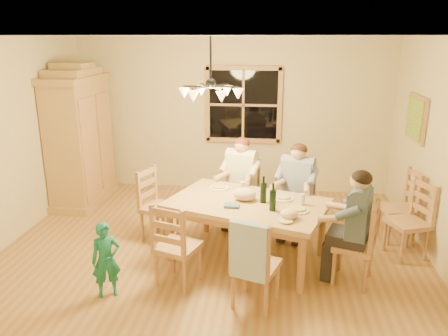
# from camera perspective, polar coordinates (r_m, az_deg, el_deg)

# --- Properties ---
(floor) EXTENTS (5.50, 5.50, 0.00)m
(floor) POSITION_cam_1_polar(r_m,az_deg,el_deg) (5.82, -1.53, -10.76)
(floor) COLOR #9A6538
(floor) RESTS_ON ground
(ceiling) EXTENTS (5.50, 5.00, 0.02)m
(ceiling) POSITION_cam_1_polar(r_m,az_deg,el_deg) (5.16, -1.78, 16.88)
(ceiling) COLOR white
(ceiling) RESTS_ON wall_back
(wall_back) EXTENTS (5.50, 0.02, 2.70)m
(wall_back) POSITION_cam_1_polar(r_m,az_deg,el_deg) (7.76, 1.05, 6.84)
(wall_back) COLOR beige
(wall_back) RESTS_ON floor
(wall_left) EXTENTS (0.02, 5.00, 2.70)m
(wall_left) POSITION_cam_1_polar(r_m,az_deg,el_deg) (6.34, -27.10, 2.71)
(wall_left) COLOR beige
(wall_left) RESTS_ON floor
(wall_right) EXTENTS (0.02, 5.00, 2.70)m
(wall_right) POSITION_cam_1_polar(r_m,az_deg,el_deg) (5.64, 27.21, 1.14)
(wall_right) COLOR beige
(wall_right) RESTS_ON floor
(window) EXTENTS (1.30, 0.06, 1.30)m
(window) POSITION_cam_1_polar(r_m,az_deg,el_deg) (7.67, 2.53, 8.24)
(window) COLOR black
(window) RESTS_ON wall_back
(painting) EXTENTS (0.06, 0.78, 0.64)m
(painting) POSITION_cam_1_polar(r_m,az_deg,el_deg) (6.69, 23.78, 5.99)
(painting) COLOR olive
(painting) RESTS_ON wall_right
(chandelier) EXTENTS (0.77, 0.68, 0.71)m
(chandelier) POSITION_cam_1_polar(r_m,az_deg,el_deg) (5.20, -1.71, 10.00)
(chandelier) COLOR black
(chandelier) RESTS_ON ceiling
(armoire) EXTENTS (0.66, 1.40, 2.30)m
(armoire) POSITION_cam_1_polar(r_m,az_deg,el_deg) (7.58, -18.26, 3.50)
(armoire) COLOR olive
(armoire) RESTS_ON floor
(dining_table) EXTENTS (2.13, 1.68, 0.76)m
(dining_table) POSITION_cam_1_polar(r_m,az_deg,el_deg) (5.38, 3.06, -5.40)
(dining_table) COLOR tan
(dining_table) RESTS_ON floor
(chair_far_left) EXTENTS (0.55, 0.54, 0.99)m
(chair_far_left) POSITION_cam_1_polar(r_m,az_deg,el_deg) (6.44, 2.20, -5.00)
(chair_far_left) COLOR #A37548
(chair_far_left) RESTS_ON floor
(chair_far_right) EXTENTS (0.55, 0.54, 0.99)m
(chair_far_right) POSITION_cam_1_polar(r_m,az_deg,el_deg) (6.18, 9.30, -6.17)
(chair_far_right) COLOR #A37548
(chair_far_right) RESTS_ON floor
(chair_near_left) EXTENTS (0.55, 0.54, 0.99)m
(chair_near_left) POSITION_cam_1_polar(r_m,az_deg,el_deg) (5.02, -6.01, -11.73)
(chair_near_left) COLOR #A37548
(chair_near_left) RESTS_ON floor
(chair_near_right) EXTENTS (0.55, 0.54, 0.99)m
(chair_near_right) POSITION_cam_1_polar(r_m,az_deg,el_deg) (4.65, 4.15, -14.14)
(chair_near_right) COLOR #A37548
(chair_near_right) RESTS_ON floor
(chair_end_left) EXTENTS (0.54, 0.55, 0.99)m
(chair_end_left) POSITION_cam_1_polar(r_m,az_deg,el_deg) (6.09, -8.37, -6.48)
(chair_end_left) COLOR #A37548
(chair_end_left) RESTS_ON floor
(chair_end_right) EXTENTS (0.54, 0.55, 0.99)m
(chair_end_right) POSITION_cam_1_polar(r_m,az_deg,el_deg) (5.23, 16.47, -11.15)
(chair_end_right) COLOR #A37548
(chair_end_right) RESTS_ON floor
(adult_woman) EXTENTS (0.50, 0.52, 0.87)m
(adult_woman) POSITION_cam_1_polar(r_m,az_deg,el_deg) (6.26, 2.26, -0.42)
(adult_woman) COLOR beige
(adult_woman) RESTS_ON floor
(adult_plaid_man) EXTENTS (0.50, 0.52, 0.87)m
(adult_plaid_man) POSITION_cam_1_polar(r_m,az_deg,el_deg) (5.99, 9.54, -1.43)
(adult_plaid_man) COLOR navy
(adult_plaid_man) RESTS_ON floor
(adult_slate_man) EXTENTS (0.52, 0.50, 0.87)m
(adult_slate_man) POSITION_cam_1_polar(r_m,az_deg,el_deg) (5.01, 16.97, -5.69)
(adult_slate_man) COLOR #45556F
(adult_slate_man) RESTS_ON floor
(towel) EXTENTS (0.39, 0.22, 0.58)m
(towel) POSITION_cam_1_polar(r_m,az_deg,el_deg) (4.31, 3.31, -10.79)
(towel) COLOR #93ADC8
(towel) RESTS_ON chair_near_right
(wine_bottle_a) EXTENTS (0.08, 0.08, 0.33)m
(wine_bottle_a) POSITION_cam_1_polar(r_m,az_deg,el_deg) (5.28, 5.17, -2.82)
(wine_bottle_a) COLOR black
(wine_bottle_a) RESTS_ON dining_table
(wine_bottle_b) EXTENTS (0.08, 0.08, 0.33)m
(wine_bottle_b) POSITION_cam_1_polar(r_m,az_deg,el_deg) (5.05, 6.40, -3.79)
(wine_bottle_b) COLOR black
(wine_bottle_b) RESTS_ON dining_table
(plate_woman) EXTENTS (0.26, 0.26, 0.02)m
(plate_woman) POSITION_cam_1_polar(r_m,az_deg,el_deg) (5.79, -0.63, -2.60)
(plate_woman) COLOR white
(plate_woman) RESTS_ON dining_table
(plate_plaid) EXTENTS (0.26, 0.26, 0.02)m
(plate_plaid) POSITION_cam_1_polar(r_m,az_deg,el_deg) (5.47, 7.75, -3.94)
(plate_plaid) COLOR white
(plate_plaid) RESTS_ON dining_table
(plate_slate) EXTENTS (0.26, 0.26, 0.02)m
(plate_slate) POSITION_cam_1_polar(r_m,az_deg,el_deg) (5.13, 9.61, -5.46)
(plate_slate) COLOR white
(plate_slate) RESTS_ON dining_table
(wine_glass_a) EXTENTS (0.06, 0.06, 0.14)m
(wine_glass_a) POSITION_cam_1_polar(r_m,az_deg,el_deg) (5.64, 2.39, -2.50)
(wine_glass_a) COLOR silver
(wine_glass_a) RESTS_ON dining_table
(wine_glass_b) EXTENTS (0.06, 0.06, 0.14)m
(wine_glass_b) POSITION_cam_1_polar(r_m,az_deg,el_deg) (5.30, 10.20, -4.05)
(wine_glass_b) COLOR silver
(wine_glass_b) RESTS_ON dining_table
(cap) EXTENTS (0.20, 0.20, 0.11)m
(cap) POSITION_cam_1_polar(r_m,az_deg,el_deg) (4.90, 8.50, -5.93)
(cap) COLOR #D1B78B
(cap) RESTS_ON dining_table
(napkin) EXTENTS (0.22, 0.19, 0.03)m
(napkin) POSITION_cam_1_polar(r_m,az_deg,el_deg) (5.18, 1.05, -4.92)
(napkin) COLOR #456280
(napkin) RESTS_ON dining_table
(cloth_bundle) EXTENTS (0.28, 0.22, 0.15)m
(cloth_bundle) POSITION_cam_1_polar(r_m,az_deg,el_deg) (5.37, 2.75, -3.44)
(cloth_bundle) COLOR tan
(cloth_bundle) RESTS_ON dining_table
(child) EXTENTS (0.36, 0.31, 0.84)m
(child) POSITION_cam_1_polar(r_m,az_deg,el_deg) (4.89, -15.16, -11.52)
(child) COLOR #1A7766
(child) RESTS_ON floor
(chair_spare_front) EXTENTS (0.55, 0.56, 0.99)m
(chair_spare_front) POSITION_cam_1_polar(r_m,az_deg,el_deg) (6.02, 22.66, -7.95)
(chair_spare_front) COLOR #A37548
(chair_spare_front) RESTS_ON floor
(chair_spare_back) EXTENTS (0.48, 0.50, 0.99)m
(chair_spare_back) POSITION_cam_1_polar(r_m,az_deg,el_deg) (6.44, 21.58, -6.22)
(chair_spare_back) COLOR #A37548
(chair_spare_back) RESTS_ON floor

